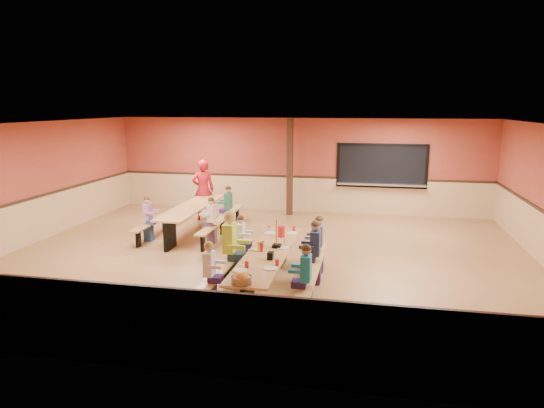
# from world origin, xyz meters

# --- Properties ---
(ground) EXTENTS (12.00, 12.00, 0.00)m
(ground) POSITION_xyz_m (0.00, 0.00, 0.00)
(ground) COLOR brown
(ground) RESTS_ON ground
(room_envelope) EXTENTS (12.04, 10.04, 3.02)m
(room_envelope) POSITION_xyz_m (0.00, 0.00, 0.69)
(room_envelope) COLOR #9C3D2D
(room_envelope) RESTS_ON ground
(kitchen_pass_through) EXTENTS (2.78, 0.28, 1.38)m
(kitchen_pass_through) POSITION_xyz_m (2.60, 4.96, 1.49)
(kitchen_pass_through) COLOR black
(kitchen_pass_through) RESTS_ON ground
(structural_post) EXTENTS (0.18, 0.18, 3.00)m
(structural_post) POSITION_xyz_m (-0.20, 4.40, 1.50)
(structural_post) COLOR black
(structural_post) RESTS_ON ground
(cafeteria_table_main) EXTENTS (1.91, 3.70, 0.74)m
(cafeteria_table_main) POSITION_xyz_m (0.44, -1.95, 0.53)
(cafeteria_table_main) COLOR #AF7E45
(cafeteria_table_main) RESTS_ON ground
(cafeteria_table_second) EXTENTS (1.91, 3.70, 0.74)m
(cafeteria_table_second) POSITION_xyz_m (-2.41, 1.70, 0.53)
(cafeteria_table_second) COLOR #AF7E45
(cafeteria_table_second) RESTS_ON ground
(seated_child_white_left) EXTENTS (0.33, 0.27, 1.14)m
(seated_child_white_left) POSITION_xyz_m (-0.39, -2.87, 0.57)
(seated_child_white_left) COLOR white
(seated_child_white_left) RESTS_ON ground
(seated_adult_yellow) EXTENTS (0.46, 0.37, 1.39)m
(seated_adult_yellow) POSITION_xyz_m (-0.39, -1.63, 0.69)
(seated_adult_yellow) COLOR #C2E832
(seated_adult_yellow) RESTS_ON ground
(seated_child_grey_left) EXTENTS (0.33, 0.27, 1.12)m
(seated_child_grey_left) POSITION_xyz_m (-0.39, -0.80, 0.56)
(seated_child_grey_left) COLOR white
(seated_child_grey_left) RESTS_ON ground
(seated_child_teal_right) EXTENTS (0.35, 0.29, 1.17)m
(seated_child_teal_right) POSITION_xyz_m (1.26, -2.82, 0.58)
(seated_child_teal_right) COLOR teal
(seated_child_teal_right) RESTS_ON ground
(seated_child_navy_right) EXTENTS (0.38, 0.31, 1.24)m
(seated_child_navy_right) POSITION_xyz_m (1.26, -1.44, 0.62)
(seated_child_navy_right) COLOR navy
(seated_child_navy_right) RESTS_ON ground
(seated_child_char_right) EXTENTS (0.35, 0.29, 1.17)m
(seated_child_char_right) POSITION_xyz_m (1.26, -0.76, 0.59)
(seated_child_char_right) COLOR #55595F
(seated_child_char_right) RESTS_ON ground
(seated_child_purple_sec) EXTENTS (0.33, 0.27, 1.14)m
(seated_child_purple_sec) POSITION_xyz_m (-3.23, 0.72, 0.57)
(seated_child_purple_sec) COLOR #9D5F91
(seated_child_purple_sec) RESTS_ON ground
(seated_child_green_sec) EXTENTS (0.36, 0.30, 1.19)m
(seated_child_green_sec) POSITION_xyz_m (-1.58, 2.32, 0.60)
(seated_child_green_sec) COLOR #2E6E52
(seated_child_green_sec) RESTS_ON ground
(seated_child_tan_sec) EXTENTS (0.34, 0.28, 1.15)m
(seated_child_tan_sec) POSITION_xyz_m (-1.58, 0.84, 0.58)
(seated_child_tan_sec) COLOR beige
(seated_child_tan_sec) RESTS_ON ground
(standing_woman) EXTENTS (0.78, 0.65, 1.82)m
(standing_woman) POSITION_xyz_m (-2.63, 3.23, 0.91)
(standing_woman) COLOR #A8131E
(standing_woman) RESTS_ON ground
(punch_pitcher) EXTENTS (0.16, 0.16, 0.22)m
(punch_pitcher) POSITION_xyz_m (0.50, -0.87, 0.85)
(punch_pitcher) COLOR red
(punch_pitcher) RESTS_ON cafeteria_table_main
(chip_bowl) EXTENTS (0.32, 0.32, 0.15)m
(chip_bowl) POSITION_xyz_m (0.37, -3.60, 0.81)
(chip_bowl) COLOR #FF9E28
(chip_bowl) RESTS_ON cafeteria_table_main
(napkin_dispenser) EXTENTS (0.10, 0.14, 0.13)m
(napkin_dispenser) POSITION_xyz_m (0.57, -2.35, 0.80)
(napkin_dispenser) COLOR black
(napkin_dispenser) RESTS_ON cafeteria_table_main
(condiment_mustard) EXTENTS (0.06, 0.06, 0.17)m
(condiment_mustard) POSITION_xyz_m (0.25, -1.87, 0.82)
(condiment_mustard) COLOR yellow
(condiment_mustard) RESTS_ON cafeteria_table_main
(condiment_ketchup) EXTENTS (0.06, 0.06, 0.17)m
(condiment_ketchup) POSITION_xyz_m (0.31, -1.93, 0.82)
(condiment_ketchup) COLOR #B2140F
(condiment_ketchup) RESTS_ON cafeteria_table_main
(table_paddle) EXTENTS (0.16, 0.16, 0.56)m
(table_paddle) POSITION_xyz_m (0.55, -1.63, 0.88)
(table_paddle) COLOR black
(table_paddle) RESTS_ON cafeteria_table_main
(place_settings) EXTENTS (0.65, 3.30, 0.11)m
(place_settings) POSITION_xyz_m (0.44, -1.95, 0.80)
(place_settings) COLOR beige
(place_settings) RESTS_ON cafeteria_table_main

